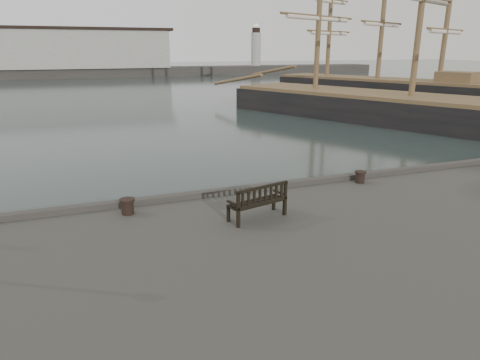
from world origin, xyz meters
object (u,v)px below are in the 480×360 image
object	(u,v)px
bollard_left	(128,206)
tall_ship_main	(409,116)
bollard_right	(360,177)
bench	(258,208)
tall_ship_far	(376,93)

from	to	relation	value
bollard_left	tall_ship_main	world-z (taller)	tall_ship_main
bollard_right	tall_ship_main	bearing A→B (deg)	44.67
bench	tall_ship_far	world-z (taller)	tall_ship_far
bollard_right	tall_ship_far	size ratio (longest dim) A/B	0.02
tall_ship_main	tall_ship_far	distance (m)	18.94
bollard_left	bollard_right	distance (m)	8.11
bollard_left	bench	bearing A→B (deg)	-25.75
bench	bollard_left	xyz separation A→B (m)	(-3.38, 1.63, -0.09)
bench	tall_ship_far	size ratio (longest dim) A/B	0.07
bollard_left	bollard_right	size ratio (longest dim) A/B	1.09
bollard_left	tall_ship_far	bearing A→B (deg)	44.29
bollard_left	bollard_right	xyz separation A→B (m)	(8.11, 0.20, -0.02)
bench	tall_ship_far	bearing A→B (deg)	34.62
bench	bollard_left	distance (m)	3.76
tall_ship_far	bollard_left	bearing A→B (deg)	-158.85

